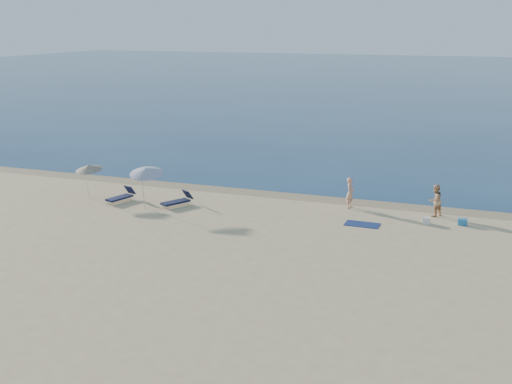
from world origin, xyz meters
TOP-DOWN VIEW (x-y plane):
  - ground at (0.00, 0.00)m, footprint 160.00×160.00m
  - sea at (0.00, 100.00)m, footprint 240.00×160.00m
  - wet_sand_strip at (0.00, 19.40)m, footprint 240.00×1.60m
  - person_left at (1.78, 18.13)m, footprint 0.45×0.64m
  - person_right at (6.16, 18.13)m, footprint 0.97×1.02m
  - beach_towel at (2.95, 15.45)m, footprint 1.68×0.96m
  - white_bag at (5.89, 16.62)m, footprint 0.44×0.40m
  - blue_cooler at (7.60, 17.06)m, footprint 0.46×0.33m
  - umbrella_near at (-8.45, 14.58)m, footprint 2.22×2.24m
  - umbrella_far at (-12.46, 15.21)m, footprint 1.78×1.81m
  - lounger_left at (-10.40, 15.12)m, footprint 1.06×1.85m
  - lounger_right at (-7.06, 15.37)m, footprint 1.38×1.85m

SIDE VIEW (x-z plane):
  - ground at x=0.00m, z-range 0.00..0.00m
  - wet_sand_strip at x=0.00m, z-range 0.00..0.00m
  - sea at x=0.00m, z-range 0.00..0.01m
  - beach_towel at x=2.95m, z-range 0.00..0.03m
  - blue_cooler at x=7.60m, z-range 0.00..0.31m
  - white_bag at x=5.89m, z-range 0.00..0.32m
  - lounger_left at x=-10.40m, z-range -0.11..0.67m
  - lounger_right at x=-7.06m, z-range -0.11..0.68m
  - person_right at x=6.16m, z-range 0.00..1.65m
  - person_left at x=1.78m, z-range 0.00..1.67m
  - umbrella_far at x=-12.46m, z-range 0.72..2.78m
  - umbrella_near at x=-8.45m, z-range 0.81..3.20m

